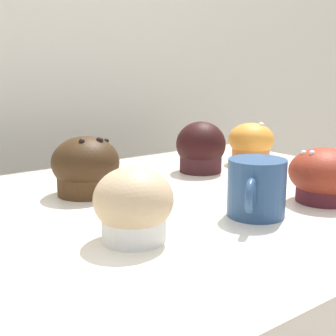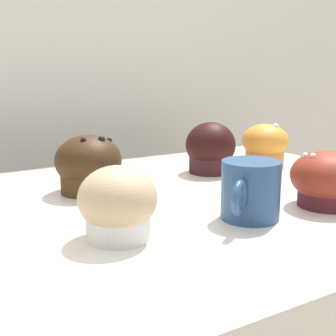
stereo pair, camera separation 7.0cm
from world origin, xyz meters
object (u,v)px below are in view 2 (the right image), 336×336
Objects in this scene: muffin_front_right at (118,204)px; muffin_back_left at (210,149)px; muffin_front_center at (89,166)px; muffin_back_center at (328,180)px; muffin_back_right at (265,145)px; coffee_cup at (250,189)px.

muffin_back_left is at bearing 36.97° from muffin_front_right.
muffin_front_center is 1.11× the size of muffin_back_left.
muffin_back_center is (0.26, -0.25, -0.00)m from muffin_front_center.
muffin_front_right is 0.31m from muffin_back_center.
muffin_back_left is at bearing 177.61° from muffin_back_right.
coffee_cup is at bearing -135.98° from muffin_back_right.
muffin_front_center reaches higher than muffin_front_right.
coffee_cup is (-0.25, -0.24, -0.00)m from muffin_back_right.
muffin_back_right is (0.38, 0.01, -0.00)m from muffin_front_center.
muffin_front_right is at bearing -143.03° from muffin_back_left.
muffin_back_center is (0.01, -0.26, -0.01)m from muffin_back_left.
muffin_back_left is 1.04× the size of muffin_front_right.
muffin_back_right is 0.88× the size of coffee_cup.
muffin_back_left is (0.25, 0.01, 0.00)m from muffin_front_center.
muffin_back_left is 0.27m from coffee_cup.
coffee_cup is (0.18, -0.02, -0.00)m from muffin_front_right.
muffin_front_right is (-0.05, -0.21, -0.00)m from muffin_front_center.
muffin_back_center is at bearing -5.88° from coffee_cup.
muffin_back_right is 0.48m from muffin_front_right.
muffin_front_center is 1.00× the size of coffee_cup.
muffin_front_center is 0.25m from muffin_back_left.
muffin_front_center reaches higher than coffee_cup.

